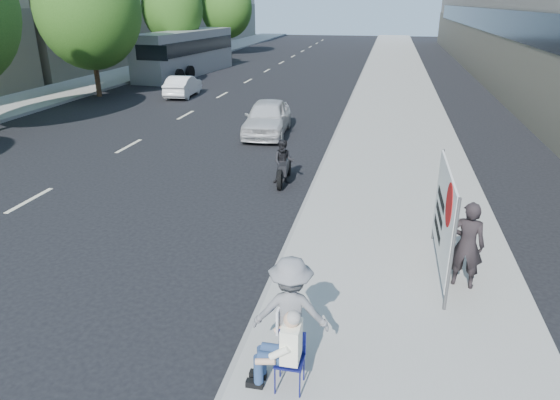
% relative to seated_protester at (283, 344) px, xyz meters
% --- Properties ---
extents(ground, '(160.00, 160.00, 0.00)m').
position_rel_seated_protester_xyz_m(ground, '(-2.29, 4.01, -0.87)').
color(ground, black).
rests_on(ground, ground).
extents(near_sidewalk, '(5.00, 120.00, 0.15)m').
position_rel_seated_protester_xyz_m(near_sidewalk, '(1.71, 24.01, -0.80)').
color(near_sidewalk, gray).
rests_on(near_sidewalk, ground).
extents(far_sidewalk, '(4.50, 120.00, 0.15)m').
position_rel_seated_protester_xyz_m(far_sidewalk, '(-19.04, 24.01, -0.80)').
color(far_sidewalk, gray).
rests_on(far_sidewalk, ground).
extents(tree_far_c, '(6.00, 6.00, 8.47)m').
position_rel_seated_protester_xyz_m(tree_far_c, '(-15.99, 22.01, 4.15)').
color(tree_far_c, '#382616').
rests_on(tree_far_c, ground).
extents(tree_far_d, '(4.80, 4.80, 7.65)m').
position_rel_seated_protester_xyz_m(tree_far_d, '(-15.99, 34.01, 4.01)').
color(tree_far_d, '#382616').
rests_on(tree_far_d, ground).
extents(tree_far_e, '(5.40, 5.40, 7.89)m').
position_rel_seated_protester_xyz_m(tree_far_e, '(-15.99, 48.01, 3.91)').
color(tree_far_e, '#382616').
rests_on(tree_far_e, ground).
extents(seated_protester, '(0.83, 1.11, 1.31)m').
position_rel_seated_protester_xyz_m(seated_protester, '(0.00, 0.00, 0.00)').
color(seated_protester, navy).
rests_on(seated_protester, near_sidewalk).
extents(jogger, '(1.24, 0.80, 1.80)m').
position_rel_seated_protester_xyz_m(jogger, '(0.01, 0.54, 0.18)').
color(jogger, slate).
rests_on(jogger, near_sidewalk).
extents(pedestrian_woman, '(0.73, 0.57, 1.78)m').
position_rel_seated_protester_xyz_m(pedestrian_woman, '(2.92, 3.47, 0.17)').
color(pedestrian_woman, black).
rests_on(pedestrian_woman, near_sidewalk).
extents(protest_banner, '(0.08, 3.06, 2.20)m').
position_rel_seated_protester_xyz_m(protest_banner, '(2.49, 3.99, 0.53)').
color(protest_banner, '#4C4C4C').
rests_on(protest_banner, near_sidewalk).
extents(white_sedan_near, '(2.08, 4.47, 1.48)m').
position_rel_seated_protester_xyz_m(white_sedan_near, '(-3.79, 15.02, -0.13)').
color(white_sedan_near, silver).
rests_on(white_sedan_near, ground).
extents(white_sedan_mid, '(1.65, 3.91, 1.26)m').
position_rel_seated_protester_xyz_m(white_sedan_mid, '(-10.96, 23.10, -0.25)').
color(white_sedan_mid, white).
rests_on(white_sedan_mid, ground).
extents(motorcycle, '(0.74, 2.05, 1.42)m').
position_rel_seated_protester_xyz_m(motorcycle, '(-1.82, 9.01, -0.24)').
color(motorcycle, black).
rests_on(motorcycle, ground).
extents(bus, '(3.83, 12.28, 3.30)m').
position_rel_seated_protester_xyz_m(bus, '(-14.41, 32.36, 0.76)').
color(bus, gray).
rests_on(bus, ground).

